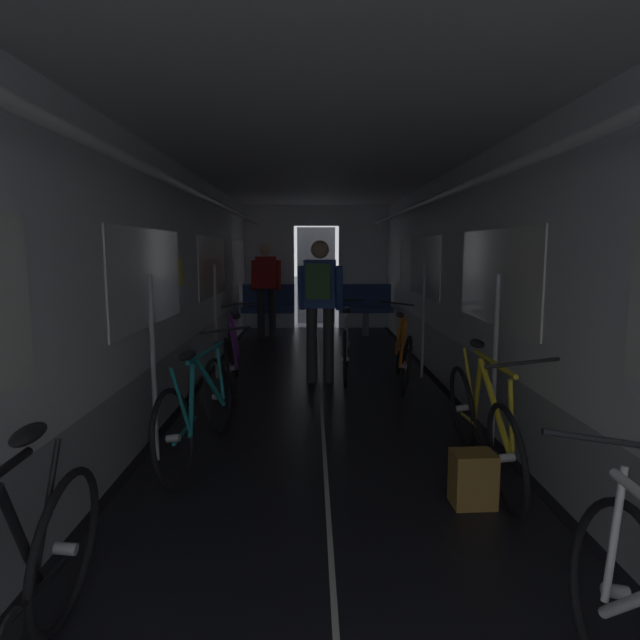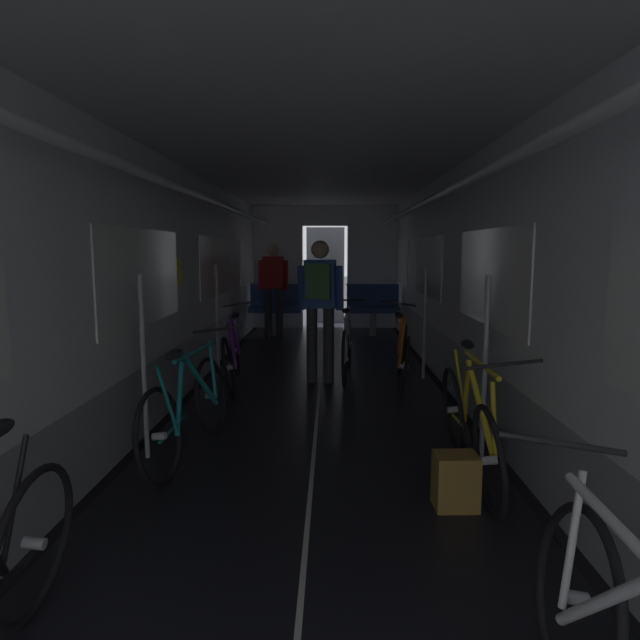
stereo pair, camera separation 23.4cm
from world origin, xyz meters
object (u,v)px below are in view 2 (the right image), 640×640
bench_seat_far_left (276,305)px  bicycle_silver_in_aisle (347,347)px  bicycle_purple (232,354)px  person_standing_near_bench (273,284)px  backpack_on_floor (456,481)px  bicycle_yellow (470,424)px  bicycle_teal (188,408)px  person_cyclist_aisle (320,298)px  bench_seat_far_right (373,305)px  bicycle_orange (403,354)px

bench_seat_far_left → bicycle_silver_in_aisle: size_ratio=0.58×
bicycle_purple → person_standing_near_bench: size_ratio=1.01×
person_standing_near_bench → backpack_on_floor: person_standing_near_bench is taller
bicycle_silver_in_aisle → backpack_on_floor: bicycle_silver_in_aisle is taller
bicycle_yellow → bicycle_teal: bearing=170.2°
bicycle_teal → bicycle_silver_in_aisle: 2.88m
person_cyclist_aisle → person_standing_near_bench: bearing=105.5°
person_cyclist_aisle → bench_seat_far_right: bearing=76.1°
bench_seat_far_left → person_standing_near_bench: (0.00, -0.38, 0.41)m
bicycle_silver_in_aisle → person_standing_near_bench: bearing=112.4°
bicycle_yellow → backpack_on_floor: size_ratio=4.97×
bench_seat_far_left → backpack_on_floor: bearing=-75.0°
backpack_on_floor → person_cyclist_aisle: bearing=106.1°
person_standing_near_bench → backpack_on_floor: 6.65m
bicycle_orange → bicycle_silver_in_aisle: bicycle_orange is taller
person_cyclist_aisle → bicycle_silver_in_aisle: person_cyclist_aisle is taller
bicycle_purple → bicycle_teal: bearing=-88.5°
bicycle_yellow → bicycle_purple: size_ratio=1.00×
person_cyclist_aisle → person_standing_near_bench: 3.36m
bench_seat_far_right → bicycle_silver_in_aisle: (-0.57, -3.35, -0.18)m
bench_seat_far_left → bicycle_yellow: size_ratio=0.58×
bicycle_yellow → person_cyclist_aisle: bearing=112.3°
bicycle_orange → backpack_on_floor: bearing=-91.3°
person_standing_near_bench → backpack_on_floor: (1.80, -6.35, -0.81)m
bicycle_yellow → bicycle_teal: (-2.05, 0.35, -0.00)m
bicycle_yellow → bicycle_teal: size_ratio=1.00×
person_cyclist_aisle → backpack_on_floor: size_ratio=4.96×
bench_seat_far_right → person_standing_near_bench: (-1.80, -0.38, 0.41)m
bench_seat_far_right → bicycle_yellow: bench_seat_far_right is taller
bicycle_orange → bicycle_purple: size_ratio=1.00×
bicycle_teal → backpack_on_floor: bearing=-23.3°
bicycle_yellow → person_cyclist_aisle: (-1.09, 2.66, 0.63)m
bench_seat_far_right → bicycle_purple: (-1.91, -3.81, -0.19)m
bicycle_yellow → bicycle_silver_in_aisle: size_ratio=1.00×
bicycle_silver_in_aisle → bench_seat_far_left: bearing=110.2°
bicycle_teal → person_standing_near_bench: bearing=89.4°
bench_seat_far_left → bicycle_silver_in_aisle: bench_seat_far_left is taller
bench_seat_far_right → bicycle_silver_in_aisle: bearing=-99.7°
bicycle_yellow → bicycle_orange: bearing=92.8°
bicycle_orange → bicycle_silver_in_aisle: 0.75m
bicycle_orange → bicycle_silver_in_aisle: bearing=148.8°
bicycle_orange → bicycle_yellow: size_ratio=1.00×
bicycle_silver_in_aisle → person_cyclist_aisle: bearing=-140.8°
bench_seat_far_right → bicycle_yellow: 6.29m
bicycle_yellow → bicycle_teal: bicycle_teal is taller
bicycle_teal → person_standing_near_bench: (0.06, 5.55, 0.59)m
bench_seat_far_right → backpack_on_floor: size_ratio=2.89×
bench_seat_far_left → bench_seat_far_right: same height
bench_seat_far_right → bicycle_teal: bicycle_teal is taller
bicycle_yellow → person_standing_near_bench: bearing=108.6°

